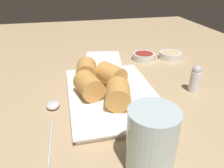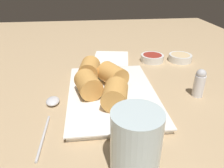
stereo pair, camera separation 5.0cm
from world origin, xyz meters
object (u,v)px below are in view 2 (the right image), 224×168
(dipping_bowl_far, at_px, (180,57))
(napkin, at_px, (111,59))
(serving_plate, at_px, (112,94))
(dipping_bowl_near, at_px, (152,58))
(salt_shaker, at_px, (199,83))
(drinking_glass, at_px, (136,144))
(spoon, at_px, (52,106))

(dipping_bowl_far, relative_size, napkin, 0.49)
(serving_plate, bearing_deg, dipping_bowl_near, 143.67)
(dipping_bowl_near, bearing_deg, napkin, -102.97)
(salt_shaker, bearing_deg, napkin, -145.77)
(dipping_bowl_far, distance_m, salt_shaker, 0.24)
(napkin, bearing_deg, serving_plate, -5.78)
(drinking_glass, bearing_deg, salt_shaker, 135.55)
(salt_shaker, bearing_deg, dipping_bowl_far, 168.10)
(serving_plate, relative_size, drinking_glass, 2.88)
(dipping_bowl_near, bearing_deg, salt_shaker, 11.06)
(dipping_bowl_near, xyz_separation_m, salt_shaker, (0.24, 0.05, 0.02))
(serving_plate, relative_size, spoon, 1.55)
(serving_plate, bearing_deg, salt_shaker, 85.29)
(napkin, relative_size, drinking_glass, 1.47)
(napkin, bearing_deg, salt_shaker, 34.23)
(dipping_bowl_near, height_order, drinking_glass, drinking_glass)
(serving_plate, xyz_separation_m, drinking_glass, (0.22, 0.01, 0.05))
(dipping_bowl_near, bearing_deg, drinking_glass, -19.13)
(dipping_bowl_far, bearing_deg, spoon, -58.47)
(serving_plate, distance_m, spoon, 0.15)
(dipping_bowl_near, distance_m, salt_shaker, 0.25)
(serving_plate, distance_m, dipping_bowl_near, 0.28)
(spoon, distance_m, salt_shaker, 0.35)
(dipping_bowl_near, distance_m, napkin, 0.14)
(serving_plate, height_order, salt_shaker, salt_shaker)
(dipping_bowl_far, distance_m, drinking_glass, 0.51)
(serving_plate, relative_size, dipping_bowl_near, 4.00)
(spoon, height_order, napkin, spoon)
(serving_plate, distance_m, drinking_glass, 0.23)
(serving_plate, bearing_deg, spoon, -77.25)
(serving_plate, relative_size, salt_shaker, 4.33)
(dipping_bowl_near, height_order, napkin, dipping_bowl_near)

